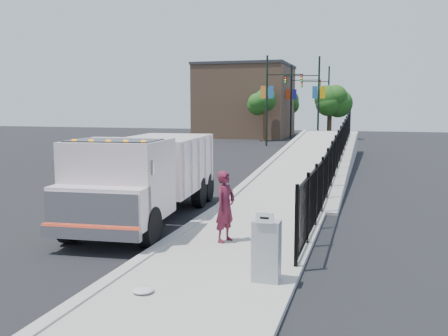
# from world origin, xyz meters

# --- Properties ---
(ground) EXTENTS (120.00, 120.00, 0.00)m
(ground) POSITION_xyz_m (0.00, 0.00, 0.00)
(ground) COLOR black
(ground) RESTS_ON ground
(sidewalk) EXTENTS (3.55, 12.00, 0.12)m
(sidewalk) POSITION_xyz_m (1.93, -2.00, 0.06)
(sidewalk) COLOR #9E998E
(sidewalk) RESTS_ON ground
(curb) EXTENTS (0.30, 12.00, 0.16)m
(curb) POSITION_xyz_m (0.00, -2.00, 0.08)
(curb) COLOR #ADAAA3
(curb) RESTS_ON ground
(ramp) EXTENTS (3.95, 24.06, 3.19)m
(ramp) POSITION_xyz_m (2.12, 16.00, 0.00)
(ramp) COLOR #9E998E
(ramp) RESTS_ON ground
(iron_fence) EXTENTS (0.10, 28.00, 1.80)m
(iron_fence) POSITION_xyz_m (3.55, 12.00, 0.90)
(iron_fence) COLOR black
(iron_fence) RESTS_ON ground
(truck) EXTENTS (3.30, 8.32, 2.78)m
(truck) POSITION_xyz_m (-1.73, 1.52, 1.57)
(truck) COLOR black
(truck) RESTS_ON ground
(worker) EXTENTS (0.64, 0.79, 1.87)m
(worker) POSITION_xyz_m (1.47, -0.48, 1.05)
(worker) COLOR #571729
(worker) RESTS_ON sidewalk
(utility_cabinet) EXTENTS (0.55, 0.40, 1.25)m
(utility_cabinet) POSITION_xyz_m (3.10, -3.08, 0.75)
(utility_cabinet) COLOR gray
(utility_cabinet) RESTS_ON sidewalk
(arrow_sign) EXTENTS (0.35, 0.04, 0.22)m
(arrow_sign) POSITION_xyz_m (3.10, -3.30, 1.48)
(arrow_sign) COLOR white
(arrow_sign) RESTS_ON utility_cabinet
(debris) EXTENTS (0.42, 0.42, 0.10)m
(debris) POSITION_xyz_m (0.97, -4.38, 0.17)
(debris) COLOR silver
(debris) RESTS_ON sidewalk
(light_pole_0) EXTENTS (3.77, 0.22, 8.00)m
(light_pole_0) POSITION_xyz_m (-3.60, 31.30, 4.36)
(light_pole_0) COLOR black
(light_pole_0) RESTS_ON ground
(light_pole_1) EXTENTS (3.78, 0.22, 8.00)m
(light_pole_1) POSITION_xyz_m (0.13, 33.35, 4.36)
(light_pole_1) COLOR black
(light_pole_1) RESTS_ON ground
(light_pole_2) EXTENTS (3.78, 0.22, 8.00)m
(light_pole_2) POSITION_xyz_m (-3.06, 41.91, 4.36)
(light_pole_2) COLOR black
(light_pole_2) RESTS_ON ground
(light_pole_3) EXTENTS (3.78, 0.22, 8.00)m
(light_pole_3) POSITION_xyz_m (0.03, 45.42, 4.36)
(light_pole_3) COLOR black
(light_pole_3) RESTS_ON ground
(tree_0) EXTENTS (2.35, 2.35, 5.17)m
(tree_0) POSITION_xyz_m (-5.25, 36.91, 3.93)
(tree_0) COLOR #382314
(tree_0) RESTS_ON ground
(tree_1) EXTENTS (2.77, 2.77, 5.38)m
(tree_1) POSITION_xyz_m (0.87, 41.71, 3.95)
(tree_1) COLOR #382314
(tree_1) RESTS_ON ground
(tree_2) EXTENTS (2.68, 2.68, 5.34)m
(tree_2) POSITION_xyz_m (-5.00, 49.97, 3.95)
(tree_2) COLOR #382314
(tree_2) RESTS_ON ground
(building) EXTENTS (10.00, 10.00, 8.00)m
(building) POSITION_xyz_m (-9.00, 44.00, 4.00)
(building) COLOR #8C664C
(building) RESTS_ON ground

